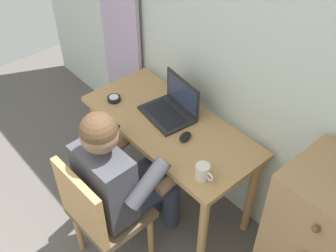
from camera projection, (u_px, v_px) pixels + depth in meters
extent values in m
cube|color=silver|center=(250.00, 52.00, 2.21)|extent=(4.80, 0.05, 2.50)
cube|color=#B29EBC|center=(119.00, 13.00, 2.94)|extent=(0.46, 0.03, 2.17)
cube|color=tan|center=(170.00, 125.00, 2.54)|extent=(1.22, 0.56, 0.03)
cylinder|color=tan|center=(99.00, 139.00, 2.99)|extent=(0.06, 0.06, 0.71)
cylinder|color=tan|center=(203.00, 234.00, 2.36)|extent=(0.06, 0.06, 0.71)
cylinder|color=tan|center=(145.00, 114.00, 3.20)|extent=(0.06, 0.06, 0.71)
cylinder|color=tan|center=(251.00, 196.00, 2.58)|extent=(0.06, 0.06, 0.71)
cube|color=#9E754C|center=(320.00, 252.00, 2.07)|extent=(0.53, 0.42, 1.07)
sphere|color=brown|center=(316.00, 229.00, 1.68)|extent=(0.04, 0.04, 0.04)
cube|color=brown|center=(111.00, 212.00, 2.41)|extent=(0.43, 0.41, 0.05)
cube|color=tan|center=(80.00, 204.00, 2.16)|extent=(0.42, 0.05, 0.42)
cylinder|color=tan|center=(151.00, 235.00, 2.54)|extent=(0.04, 0.04, 0.39)
cylinder|color=tan|center=(118.00, 204.00, 2.73)|extent=(0.04, 0.04, 0.39)
cylinder|color=tan|center=(79.00, 231.00, 2.57)|extent=(0.04, 0.04, 0.39)
cylinder|color=#33384C|center=(148.00, 196.00, 2.44)|extent=(0.15, 0.40, 0.14)
cylinder|color=#33384C|center=(130.00, 180.00, 2.54)|extent=(0.15, 0.40, 0.14)
cylinder|color=#33384C|center=(172.00, 202.00, 2.70)|extent=(0.11, 0.11, 0.46)
cylinder|color=#33384C|center=(154.00, 187.00, 2.80)|extent=(0.11, 0.11, 0.46)
cube|color=#3F3F47|center=(105.00, 183.00, 2.22)|extent=(0.37, 0.21, 0.46)
cylinder|color=#3F3F47|center=(148.00, 183.00, 2.11)|extent=(0.10, 0.30, 0.25)
cylinder|color=#3F3F47|center=(99.00, 142.00, 2.36)|extent=(0.10, 0.30, 0.25)
cylinder|color=#846047|center=(175.00, 177.00, 2.29)|extent=(0.08, 0.27, 0.11)
cylinder|color=#846047|center=(127.00, 139.00, 2.53)|extent=(0.08, 0.27, 0.11)
sphere|color=#846047|center=(99.00, 135.00, 1.99)|extent=(0.20, 0.20, 0.20)
sphere|color=#513823|center=(99.00, 130.00, 1.97)|extent=(0.20, 0.20, 0.20)
cube|color=#232326|center=(166.00, 115.00, 2.58)|extent=(0.37, 0.28, 0.02)
cube|color=black|center=(165.00, 114.00, 2.57)|extent=(0.30, 0.19, 0.00)
cube|color=#232326|center=(183.00, 93.00, 2.55)|extent=(0.34, 0.05, 0.22)
cube|color=#2D3851|center=(182.00, 94.00, 2.55)|extent=(0.30, 0.04, 0.18)
ellipsoid|color=black|center=(185.00, 137.00, 2.41)|extent=(0.09, 0.11, 0.03)
cylinder|color=black|center=(114.00, 99.00, 2.69)|extent=(0.09, 0.09, 0.03)
cylinder|color=silver|center=(114.00, 97.00, 2.68)|extent=(0.06, 0.06, 0.00)
cylinder|color=silver|center=(202.00, 172.00, 2.15)|extent=(0.08, 0.08, 0.09)
torus|color=silver|center=(209.00, 177.00, 2.12)|extent=(0.06, 0.01, 0.06)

